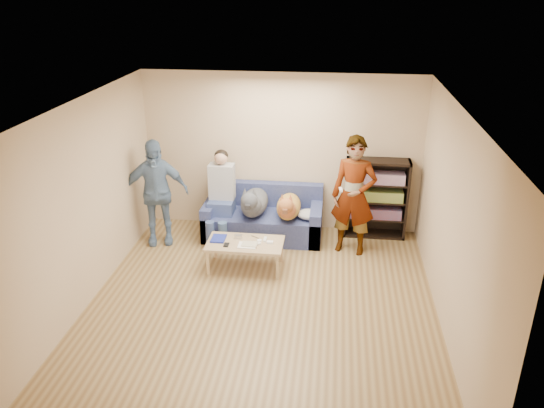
# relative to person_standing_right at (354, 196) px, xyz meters

# --- Properties ---
(ground) EXTENTS (5.00, 5.00, 0.00)m
(ground) POSITION_rel_person_standing_right_xyz_m (-1.17, -1.72, -0.92)
(ground) COLOR brown
(ground) RESTS_ON ground
(ceiling) EXTENTS (5.00, 5.00, 0.00)m
(ceiling) POSITION_rel_person_standing_right_xyz_m (-1.17, -1.72, 1.68)
(ceiling) COLOR white
(ceiling) RESTS_ON ground
(wall_back) EXTENTS (4.50, 0.00, 4.50)m
(wall_back) POSITION_rel_person_standing_right_xyz_m (-1.17, 0.78, 0.38)
(wall_back) COLOR tan
(wall_back) RESTS_ON ground
(wall_front) EXTENTS (4.50, 0.00, 4.50)m
(wall_front) POSITION_rel_person_standing_right_xyz_m (-1.17, -4.22, 0.38)
(wall_front) COLOR tan
(wall_front) RESTS_ON ground
(wall_left) EXTENTS (0.00, 5.00, 5.00)m
(wall_left) POSITION_rel_person_standing_right_xyz_m (-3.42, -1.72, 0.38)
(wall_left) COLOR tan
(wall_left) RESTS_ON ground
(wall_right) EXTENTS (0.00, 5.00, 5.00)m
(wall_right) POSITION_rel_person_standing_right_xyz_m (1.08, -1.72, 0.38)
(wall_right) COLOR tan
(wall_right) RESTS_ON ground
(blanket) EXTENTS (0.39, 0.33, 0.14)m
(blanket) POSITION_rel_person_standing_right_xyz_m (-0.66, 0.19, -0.42)
(blanket) COLOR #A1A2A6
(blanket) RESTS_ON sofa
(person_standing_right) EXTENTS (0.75, 0.57, 1.84)m
(person_standing_right) POSITION_rel_person_standing_right_xyz_m (0.00, 0.00, 0.00)
(person_standing_right) COLOR gray
(person_standing_right) RESTS_ON ground
(person_standing_left) EXTENTS (1.08, 0.67, 1.71)m
(person_standing_left) POSITION_rel_person_standing_right_xyz_m (-3.05, -0.06, -0.07)
(person_standing_left) COLOR #6E91B0
(person_standing_left) RESTS_ON ground
(held_controller) EXTENTS (0.06, 0.13, 0.03)m
(held_controller) POSITION_rel_person_standing_right_xyz_m (-0.20, -0.20, 0.17)
(held_controller) COLOR white
(held_controller) RESTS_ON person_standing_right
(notebook_blue) EXTENTS (0.20, 0.26, 0.03)m
(notebook_blue) POSITION_rel_person_standing_right_xyz_m (-1.94, -0.69, -0.49)
(notebook_blue) COLOR navy
(notebook_blue) RESTS_ON coffee_table
(papers) EXTENTS (0.26, 0.20, 0.02)m
(papers) POSITION_rel_person_standing_right_xyz_m (-1.49, -0.84, -0.49)
(papers) COLOR white
(papers) RESTS_ON coffee_table
(magazine) EXTENTS (0.22, 0.17, 0.01)m
(magazine) POSITION_rel_person_standing_right_xyz_m (-1.46, -0.82, -0.48)
(magazine) COLOR #C2B89B
(magazine) RESTS_ON coffee_table
(camera_silver) EXTENTS (0.11, 0.06, 0.05)m
(camera_silver) POSITION_rel_person_standing_right_xyz_m (-1.66, -0.62, -0.48)
(camera_silver) COLOR #BCBBC0
(camera_silver) RESTS_ON coffee_table
(controller_a) EXTENTS (0.04, 0.13, 0.03)m
(controller_a) POSITION_rel_person_standing_right_xyz_m (-1.26, -0.64, -0.49)
(controller_a) COLOR white
(controller_a) RESTS_ON coffee_table
(controller_b) EXTENTS (0.09, 0.06, 0.03)m
(controller_b) POSITION_rel_person_standing_right_xyz_m (-1.18, -0.72, -0.49)
(controller_b) COLOR white
(controller_b) RESTS_ON coffee_table
(headphone_cup_a) EXTENTS (0.07, 0.07, 0.02)m
(headphone_cup_a) POSITION_rel_person_standing_right_xyz_m (-1.34, -0.76, -0.49)
(headphone_cup_a) COLOR silver
(headphone_cup_a) RESTS_ON coffee_table
(headphone_cup_b) EXTENTS (0.07, 0.07, 0.02)m
(headphone_cup_b) POSITION_rel_person_standing_right_xyz_m (-1.34, -0.68, -0.49)
(headphone_cup_b) COLOR white
(headphone_cup_b) RESTS_ON coffee_table
(pen_orange) EXTENTS (0.13, 0.06, 0.01)m
(pen_orange) POSITION_rel_person_standing_right_xyz_m (-1.56, -0.90, -0.50)
(pen_orange) COLOR orange
(pen_orange) RESTS_ON coffee_table
(pen_black) EXTENTS (0.13, 0.08, 0.01)m
(pen_black) POSITION_rel_person_standing_right_xyz_m (-1.42, -0.56, -0.50)
(pen_black) COLOR black
(pen_black) RESTS_ON coffee_table
(wallet) EXTENTS (0.07, 0.12, 0.02)m
(wallet) POSITION_rel_person_standing_right_xyz_m (-1.79, -0.86, -0.49)
(wallet) COLOR black
(wallet) RESTS_ON coffee_table
(sofa) EXTENTS (1.90, 0.85, 0.82)m
(sofa) POSITION_rel_person_standing_right_xyz_m (-1.42, 0.38, -0.64)
(sofa) COLOR #515B93
(sofa) RESTS_ON ground
(person_seated) EXTENTS (0.40, 0.73, 1.47)m
(person_seated) POSITION_rel_person_standing_right_xyz_m (-2.09, 0.25, -0.15)
(person_seated) COLOR #3A4E81
(person_seated) RESTS_ON sofa
(dog_gray) EXTENTS (0.43, 1.26, 0.62)m
(dog_gray) POSITION_rel_person_standing_right_xyz_m (-1.55, 0.21, -0.27)
(dog_gray) COLOR #50545A
(dog_gray) RESTS_ON sofa
(dog_tan) EXTENTS (0.38, 1.15, 0.55)m
(dog_tan) POSITION_rel_person_standing_right_xyz_m (-1.00, 0.16, -0.30)
(dog_tan) COLOR gold
(dog_tan) RESTS_ON sofa
(coffee_table) EXTENTS (1.10, 0.60, 0.42)m
(coffee_table) POSITION_rel_person_standing_right_xyz_m (-1.54, -0.74, -0.55)
(coffee_table) COLOR tan
(coffee_table) RESTS_ON ground
(bookshelf) EXTENTS (1.00, 0.34, 1.30)m
(bookshelf) POSITION_rel_person_standing_right_xyz_m (0.38, 0.61, -0.24)
(bookshelf) COLOR black
(bookshelf) RESTS_ON ground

